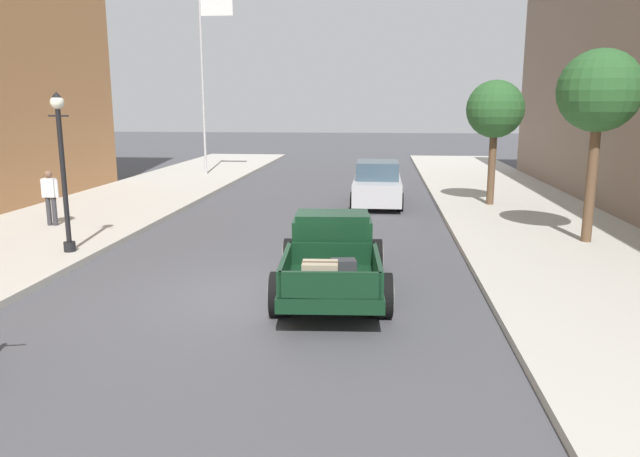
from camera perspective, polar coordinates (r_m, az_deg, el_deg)
The scene contains 9 objects.
ground_plane at distance 12.04m, azimuth -6.12°, elevation -6.24°, with size 140.00×140.00×0.00m, color #47474C.
sidewalk_right at distance 12.72m, azimuth 28.01°, elevation -6.25°, with size 5.50×64.00×0.15m, color #B7B2A8.
hotrod_truck_dark_green at distance 12.08m, azimuth 1.17°, elevation -2.38°, with size 2.40×5.02×1.58m.
car_background_silver at distance 22.51m, azimuth 5.48°, elevation 4.18°, with size 1.88×4.31×1.65m.
pedestrian_sidewalk_left at distance 19.49m, azimuth -24.31°, elevation 2.98°, with size 0.53×0.22×1.65m.
street_lamp_near at distance 15.66m, azimuth -23.35°, elevation 5.96°, with size 0.50×0.32×3.85m.
flagpole at distance 31.69m, azimuth -10.79°, elevation 15.27°, with size 1.74×0.16×9.16m.
street_tree_nearest at distance 16.98m, azimuth 25.07°, elevation 11.64°, with size 2.08×2.08×4.94m.
street_tree_second at distance 22.34m, azimuth 16.34°, elevation 10.76°, with size 2.02×2.02×4.41m.
Camera 1 is at (2.42, -11.19, 3.70)m, focal length 33.59 mm.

